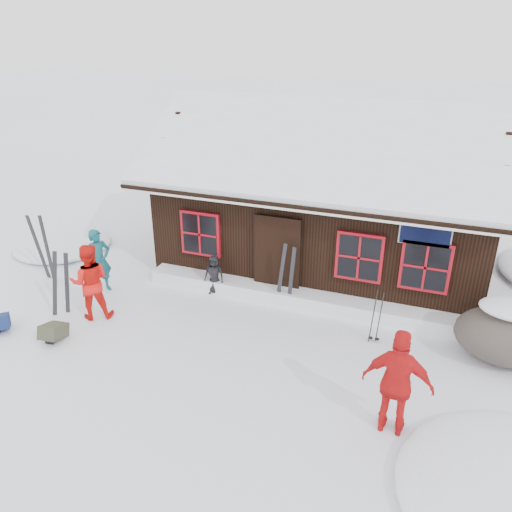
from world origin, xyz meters
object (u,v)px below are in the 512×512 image
at_px(skier_orange_right, 397,383).
at_px(skier_crouched, 214,274).
at_px(skier_orange_left, 90,282).
at_px(backpack_olive, 54,334).
at_px(boulder, 507,335).
at_px(ski_pair_left, 61,284).
at_px(backpack_blue, 0,325).
at_px(ski_poles, 376,318).
at_px(skier_teal, 99,261).

bearing_deg(skier_orange_right, skier_crouched, -32.24).
relative_size(skier_orange_left, backpack_olive, 3.32).
xyz_separation_m(boulder, ski_pair_left, (-9.23, -1.61, 0.17)).
distance_m(skier_orange_right, ski_pair_left, 7.50).
relative_size(skier_orange_right, ski_pair_left, 1.18).
xyz_separation_m(skier_orange_left, backpack_olive, (-0.20, -1.09, -0.74)).
distance_m(skier_orange_right, backpack_olive, 6.96).
bearing_deg(backpack_blue, boulder, -29.64).
distance_m(ski_poles, backpack_olive, 6.69).
distance_m(ski_pair_left, backpack_blue, 1.48).
bearing_deg(skier_crouched, backpack_olive, -134.09).
bearing_deg(backpack_olive, ski_poles, 12.60).
bearing_deg(boulder, skier_teal, -177.56).
bearing_deg(backpack_olive, boulder, 8.90).
bearing_deg(skier_orange_left, backpack_olive, 48.52).
xyz_separation_m(skier_teal, backpack_olive, (0.38, -2.18, -0.66)).
xyz_separation_m(skier_crouched, ski_poles, (4.00, -0.77, 0.09)).
bearing_deg(ski_pair_left, ski_poles, -13.31).
bearing_deg(skier_orange_right, backpack_blue, 2.20).
relative_size(skier_orange_left, backpack_blue, 3.38).
bearing_deg(skier_teal, skier_crouched, -45.44).
distance_m(skier_orange_left, ski_pair_left, 0.73).
bearing_deg(boulder, ski_pair_left, -170.09).
bearing_deg(backpack_olive, skier_orange_right, -8.73).
distance_m(boulder, backpack_blue, 10.42).
distance_m(skier_teal, ski_poles, 6.65).
height_order(ski_pair_left, ski_poles, ski_pair_left).
bearing_deg(skier_crouched, ski_poles, -18.63).
distance_m(skier_teal, skier_orange_left, 1.23).
xyz_separation_m(ski_pair_left, backpack_blue, (-0.83, -1.07, -0.61)).
bearing_deg(boulder, skier_orange_right, -123.69).
xyz_separation_m(boulder, ski_poles, (-2.45, -0.27, 0.01)).
relative_size(skier_crouched, ski_pair_left, 0.62).
height_order(skier_crouched, ski_poles, ski_poles).
xyz_separation_m(skier_crouched, ski_pair_left, (-2.77, -2.11, 0.26)).
height_order(skier_teal, skier_orange_right, skier_orange_right).
height_order(skier_orange_left, skier_orange_right, skier_orange_right).
xyz_separation_m(skier_orange_left, backpack_blue, (-1.54, -1.20, -0.74)).
xyz_separation_m(skier_teal, backpack_blue, (-0.96, -2.29, -0.67)).
xyz_separation_m(skier_crouched, boulder, (6.46, -0.50, 0.08)).
distance_m(skier_teal, ski_pair_left, 1.23).
height_order(skier_teal, skier_orange_left, skier_orange_left).
height_order(boulder, ski_poles, ski_poles).
bearing_deg(backpack_blue, skier_crouched, -3.13).
bearing_deg(backpack_olive, ski_pair_left, 110.65).
bearing_deg(ski_poles, backpack_olive, -159.91).
bearing_deg(backpack_blue, skier_orange_right, -44.81).
height_order(skier_orange_left, boulder, skier_orange_left).
height_order(boulder, backpack_olive, boulder).
bearing_deg(ski_poles, skier_orange_left, -168.77).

